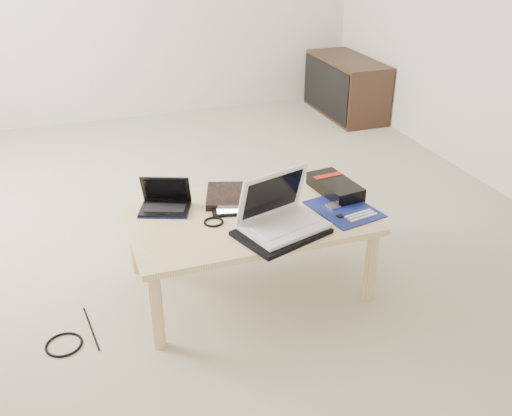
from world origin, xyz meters
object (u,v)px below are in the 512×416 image
object	(u,v)px
netbook	(165,203)
gpu_box	(335,187)
coffee_table	(248,223)
media_cabinet	(345,87)
white_laptop	(280,215)

from	to	relation	value
netbook	gpu_box	distance (m)	0.84
coffee_table	netbook	bearing A→B (deg)	153.86
media_cabinet	netbook	bearing A→B (deg)	-134.31
white_laptop	gpu_box	world-z (taller)	white_laptop
netbook	white_laptop	size ratio (longest dim) A/B	0.68
coffee_table	white_laptop	bearing A→B (deg)	-64.28
coffee_table	netbook	distance (m)	0.40
media_cabinet	white_laptop	xyz separation A→B (m)	(-1.58, -2.43, 0.22)
media_cabinet	netbook	world-z (taller)	netbook
coffee_table	gpu_box	size ratio (longest dim) A/B	3.41
coffee_table	gpu_box	world-z (taller)	gpu_box
media_cabinet	gpu_box	xyz separation A→B (m)	(-1.19, -2.18, 0.18)
coffee_table	gpu_box	bearing A→B (deg)	7.79
netbook	gpu_box	xyz separation A→B (m)	(0.83, -0.11, -0.00)
white_laptop	gpu_box	bearing A→B (deg)	32.65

